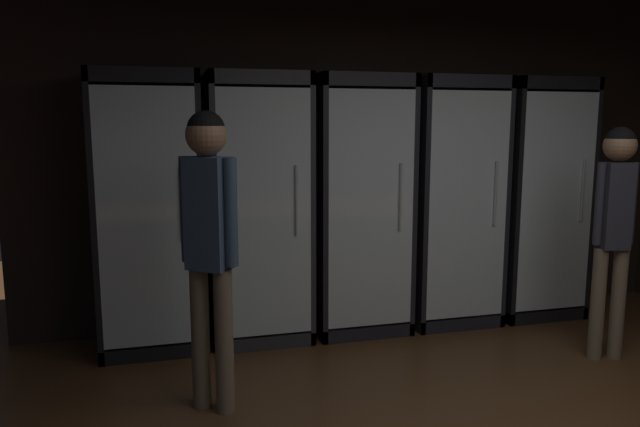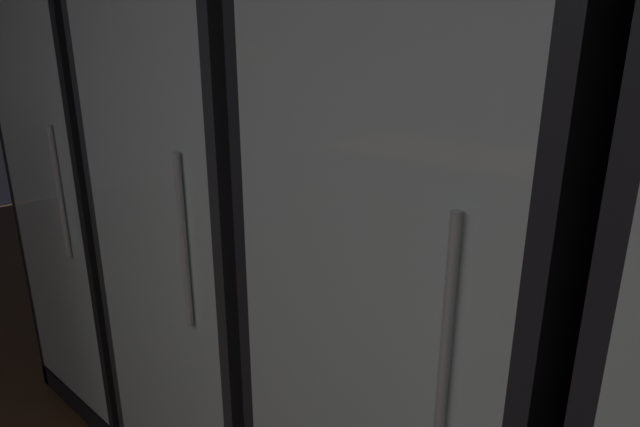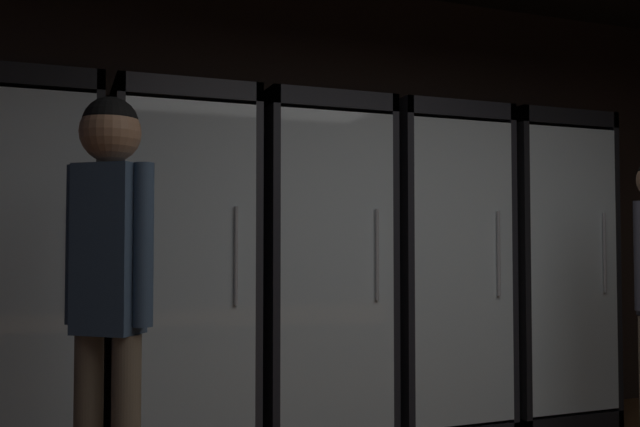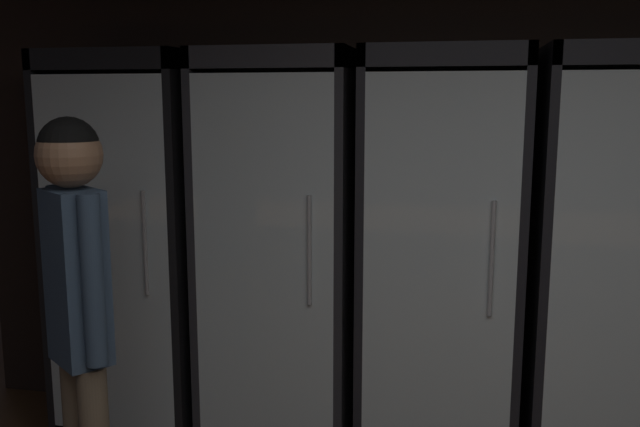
{
  "view_description": "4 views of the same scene",
  "coord_description": "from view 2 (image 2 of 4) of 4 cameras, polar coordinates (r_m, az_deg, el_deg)",
  "views": [
    {
      "loc": [
        -1.83,
        -1.65,
        1.65
      ],
      "look_at": [
        -0.77,
        2.35,
        1.01
      ],
      "focal_mm": 33.18,
      "sensor_mm": 36.0,
      "label": 1
    },
    {
      "loc": [
        0.22,
        1.66,
        1.59
      ],
      "look_at": [
        -0.56,
        2.54,
        1.23
      ],
      "focal_mm": 28.87,
      "sensor_mm": 36.0,
      "label": 2
    },
    {
      "loc": [
        -1.78,
        -1.04,
        1.18
      ],
      "look_at": [
        -0.37,
        2.69,
        1.33
      ],
      "focal_mm": 38.83,
      "sensor_mm": 36.0,
      "label": 3
    },
    {
      "loc": [
        -0.29,
        -0.47,
        1.77
      ],
      "look_at": [
        -0.94,
        2.66,
        1.23
      ],
      "focal_mm": 37.93,
      "sensor_mm": 36.0,
      "label": 4
    }
  ],
  "objects": [
    {
      "name": "cooler_far_left",
      "position": [
        2.49,
        -21.31,
        1.86
      ],
      "size": [
        0.74,
        0.59,
        2.0
      ],
      "color": "black",
      "rests_on": "ground"
    },
    {
      "name": "cooler_left",
      "position": [
        1.85,
        -9.78,
        -2.49
      ],
      "size": [
        0.74,
        0.59,
        2.0
      ],
      "color": "#2B2B30",
      "rests_on": "ground"
    },
    {
      "name": "cooler_center",
      "position": [
        1.37,
        12.01,
        -9.6
      ],
      "size": [
        0.74,
        0.59,
        2.0
      ],
      "color": "black",
      "rests_on": "ground"
    }
  ]
}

